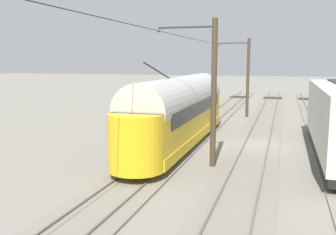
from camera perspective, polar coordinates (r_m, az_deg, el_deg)
The scene contains 7 objects.
ground_plane at distance 24.10m, azimuth 13.26°, elevation -4.26°, with size 220.00×220.00×0.00m, color gray.
track_adjacent_siding at distance 24.39m, azimuth 13.32°, elevation -3.98°, with size 2.80×80.00×0.18m.
track_third_siding at distance 25.11m, azimuth 2.69°, elevation -3.40°, with size 2.80×80.00×0.18m.
vintage_streetcar at distance 23.22m, azimuth 1.74°, elevation 1.14°, with size 2.65×16.68×5.05m.
catenary_pole_foreground at distance 36.00m, azimuth 11.88°, elevation 6.13°, with size 3.05×0.28×7.30m.
catenary_pole_mid_near at distance 18.62m, azimuth 6.69°, elevation 4.08°, with size 3.05×0.28×7.30m.
overhead_wire_run at distance 20.03m, azimuth -0.50°, elevation 12.85°, with size 2.85×39.12×0.18m.
Camera 1 is at (-1.51, 23.46, 5.28)m, focal length 40.22 mm.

